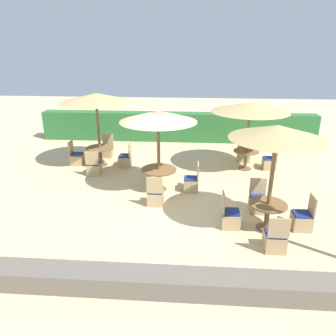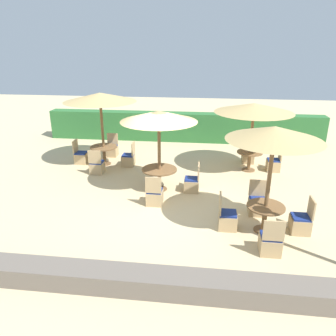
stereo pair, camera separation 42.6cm
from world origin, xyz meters
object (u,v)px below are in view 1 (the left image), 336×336
Objects in this scene: patio_chair_back_left_north at (107,151)px; patio_chair_back_right_east at (270,162)px; patio_chair_center_east at (192,183)px; patio_chair_front_right_west at (230,217)px; patio_chair_back_right_north at (243,155)px; parasol_center at (158,117)px; patio_chair_back_left_west at (77,158)px; patio_chair_front_right_east at (302,220)px; patio_chair_front_right_south at (275,240)px; parasol_back_left at (96,98)px; patio_chair_back_left_south at (94,168)px; patio_chair_center_south at (156,196)px; round_table_back_right at (246,155)px; parasol_back_right at (250,107)px; round_table_front_right at (268,210)px; patio_chair_front_right_north at (258,203)px; parasol_front_right at (277,133)px; round_table_back_left at (100,151)px; patio_chair_back_left_east at (125,160)px; round_table_center at (159,173)px.

patio_chair_back_right_east is at bearing 171.53° from patio_chair_back_left_north.
patio_chair_front_right_west is (1.00, -2.13, 0.00)m from patio_chair_center_east.
parasol_center is at bearing 43.66° from patio_chair_back_right_north.
patio_chair_center_east is 4.95m from patio_chair_back_left_west.
patio_chair_front_right_east is (3.86, -2.12, -2.12)m from parasol_center.
patio_chair_front_right_south and patio_chair_front_right_east have the same top height.
parasol_back_left reaches higher than patio_chair_center_east.
patio_chair_back_left_south is 5.55m from patio_chair_front_right_west.
patio_chair_center_south is 4.37m from round_table_back_right.
parasol_back_left is at bearing 179.92° from parasol_back_right.
parasol_back_right is 2.98× the size of patio_chair_front_right_south.
patio_chair_front_right_south is (-0.01, -0.95, -0.26)m from round_table_front_right.
patio_chair_center_south is at bearing 52.31° from patio_chair_back_right_north.
patio_chair_back_right_east reaches higher than round_table_front_right.
patio_chair_front_right_east is (7.29, -4.22, 0.00)m from patio_chair_back_left_west.
parasol_center is at bearing 128.53° from patio_chair_back_left_north.
patio_chair_back_left_west is at bearing -27.95° from patio_chair_front_right_north.
patio_chair_back_left_west is at bearing 146.29° from parasol_front_right.
patio_chair_back_left_east reaches higher than round_table_back_left.
parasol_front_right is at bearing -133.40° from patio_chair_back_left_east.
parasol_back_left is 2.97× the size of patio_chair_back_left_east.
patio_chair_back_left_north reaches higher than round_table_center.
patio_chair_center_south is at bearing 128.92° from patio_chair_back_right_east.
parasol_back_left is at bearing 8.82° from patio_chair_back_right_north.
patio_chair_back_left_west is at bearing 134.95° from patio_chair_back_left_south.
patio_chair_back_left_west is 1.00× the size of patio_chair_front_right_east.
round_table_center is at bearing -24.53° from patio_chair_back_left_south.
parasol_back_right is 2.98× the size of patio_chair_back_right_east.
patio_chair_center_south and patio_chair_front_right_south have the same top height.
parasol_center reaches higher than patio_chair_center_east.
parasol_back_left is 6.61m from patio_chair_front_right_west.
patio_chair_front_right_west is at bearing -46.32° from parasol_center.
round_table_back_right is at bearing -92.34° from patio_chair_front_right_north.
parasol_back_right reaches higher than patio_chair_center_south.
parasol_back_left is at bearing 90.43° from patio_chair_back_right_east.
parasol_back_left is 2.97× the size of patio_chair_front_right_south.
patio_chair_back_left_north is (-2.46, 3.09, -0.31)m from round_table_center.
round_table_back_right is at bearing 45.86° from patio_chair_center_south.
round_table_center is 1.20× the size of patio_chair_center_south.
patio_chair_back_left_west is at bearing 88.64° from patio_chair_back_left_east.
patio_chair_center_east is 1.00× the size of round_table_back_right.
patio_chair_back_right_east is 4.96m from parasol_front_right.
patio_chair_back_left_east is (1.93, -0.05, 0.00)m from patio_chair_back_left_west.
parasol_front_right reaches higher than patio_chair_back_left_north.
round_table_front_right is (-0.08, -4.25, -1.80)m from parasol_back_right.
patio_chair_back_left_south is 7.09m from patio_chair_front_right_east.
patio_chair_back_right_north is at bearing 8.56° from patio_chair_front_right_east.
round_table_back_left is (-5.52, 0.01, 0.02)m from round_table_back_right.
patio_chair_back_left_west reaches higher than round_table_front_right.
patio_chair_back_right_north and patio_chair_back_left_south have the same top height.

